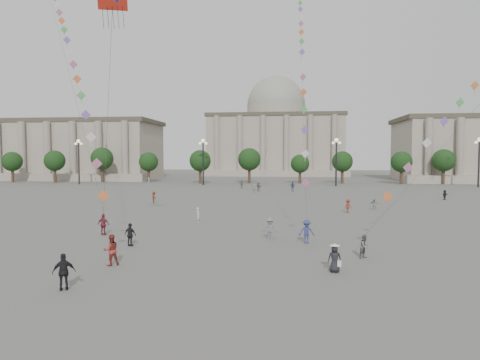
# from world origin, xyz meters

# --- Properties ---
(ground) EXTENTS (360.00, 360.00, 0.00)m
(ground) POSITION_xyz_m (0.00, 0.00, 0.00)
(ground) COLOR #595654
(ground) RESTS_ON ground
(hall_west) EXTENTS (84.00, 26.22, 17.20)m
(hall_west) POSITION_xyz_m (-75.00, 93.89, 8.43)
(hall_west) COLOR #A99D8E
(hall_west) RESTS_ON ground
(hall_central) EXTENTS (48.30, 34.30, 35.50)m
(hall_central) POSITION_xyz_m (0.00, 129.22, 14.23)
(hall_central) COLOR #A99D8E
(hall_central) RESTS_ON ground
(tree_row) EXTENTS (137.12, 5.12, 8.00)m
(tree_row) POSITION_xyz_m (0.00, 78.00, 5.39)
(tree_row) COLOR #36241B
(tree_row) RESTS_ON ground
(lamp_post_far_west) EXTENTS (2.00, 0.90, 10.65)m
(lamp_post_far_west) POSITION_xyz_m (-45.00, 70.00, 7.35)
(lamp_post_far_west) COLOR #262628
(lamp_post_far_west) RESTS_ON ground
(lamp_post_mid_west) EXTENTS (2.00, 0.90, 10.65)m
(lamp_post_mid_west) POSITION_xyz_m (-15.00, 70.00, 7.35)
(lamp_post_mid_west) COLOR #262628
(lamp_post_mid_west) RESTS_ON ground
(lamp_post_mid_east) EXTENTS (2.00, 0.90, 10.65)m
(lamp_post_mid_east) POSITION_xyz_m (15.00, 70.00, 7.35)
(lamp_post_mid_east) COLOR #262628
(lamp_post_mid_east) RESTS_ON ground
(lamp_post_far_east) EXTENTS (2.00, 0.90, 10.65)m
(lamp_post_far_east) POSITION_xyz_m (45.00, 70.00, 7.35)
(lamp_post_far_east) COLOR #262628
(lamp_post_far_east) RESTS_ON ground
(person_crowd_0) EXTENTS (1.14, 0.71, 1.81)m
(person_crowd_0) POSITION_xyz_m (5.24, 54.81, 0.90)
(person_crowd_0) COLOR navy
(person_crowd_0) RESTS_ON ground
(person_crowd_4) EXTENTS (1.31, 1.39, 1.56)m
(person_crowd_4) POSITION_xyz_m (-1.90, 51.68, 0.78)
(person_crowd_4) COLOR silver
(person_crowd_4) RESTS_ON ground
(person_crowd_6) EXTENTS (1.25, 0.81, 1.83)m
(person_crowd_6) POSITION_xyz_m (2.92, 7.30, 0.92)
(person_crowd_6) COLOR slate
(person_crowd_6) RESTS_ON ground
(person_crowd_7) EXTENTS (1.44, 1.08, 1.51)m
(person_crowd_7) POSITION_xyz_m (15.14, 28.12, 0.76)
(person_crowd_7) COLOR #B1B0AC
(person_crowd_7) RESTS_ON ground
(person_crowd_8) EXTENTS (1.18, 1.14, 1.61)m
(person_crowd_8) POSITION_xyz_m (11.45, 24.89, 0.81)
(person_crowd_8) COLOR maroon
(person_crowd_8) RESTS_ON ground
(person_crowd_9) EXTENTS (1.35, 1.28, 1.53)m
(person_crowd_9) POSITION_xyz_m (28.27, 41.70, 0.76)
(person_crowd_9) COLOR black
(person_crowd_9) RESTS_ON ground
(person_crowd_10) EXTENTS (0.59, 0.75, 1.80)m
(person_crowd_10) POSITION_xyz_m (-27.20, 68.00, 0.90)
(person_crowd_10) COLOR #AEADA9
(person_crowd_10) RESTS_ON ground
(person_crowd_12) EXTENTS (1.48, 1.63, 1.81)m
(person_crowd_12) POSITION_xyz_m (-1.18, 54.52, 0.90)
(person_crowd_12) COLOR slate
(person_crowd_12) RESTS_ON ground
(person_crowd_13) EXTENTS (0.53, 0.65, 1.54)m
(person_crowd_13) POSITION_xyz_m (-4.67, 15.57, 0.77)
(person_crowd_13) COLOR silver
(person_crowd_13) RESTS_ON ground
(person_crowd_16) EXTENTS (1.08, 0.59, 1.74)m
(person_crowd_16) POSITION_xyz_m (-5.20, 61.56, 0.87)
(person_crowd_16) COLOR slate
(person_crowd_16) RESTS_ON ground
(person_crowd_17) EXTENTS (0.69, 1.13, 1.71)m
(person_crowd_17) POSITION_xyz_m (-14.60, 32.24, 0.85)
(person_crowd_17) COLOR brown
(person_crowd_17) RESTS_ON ground
(tourist_0) EXTENTS (1.11, 0.57, 1.82)m
(tourist_0) POSITION_xyz_m (-11.25, 7.96, 0.91)
(tourist_0) COLOR maroon
(tourist_0) RESTS_ON ground
(tourist_1) EXTENTS (1.09, 0.72, 1.73)m
(tourist_1) POSITION_xyz_m (-7.35, 3.90, 0.86)
(tourist_1) COLOR black
(tourist_1) RESTS_ON ground
(tourist_4) EXTENTS (1.18, 0.93, 1.87)m
(tourist_4) POSITION_xyz_m (-6.82, -6.59, 0.94)
(tourist_4) COLOR black
(tourist_4) RESTS_ON ground
(kite_flyer_0) EXTENTS (1.18, 1.14, 1.92)m
(kite_flyer_0) POSITION_xyz_m (-6.47, -1.64, 0.96)
(kite_flyer_0) COLOR maroon
(kite_flyer_0) RESTS_ON ground
(kite_flyer_1) EXTENTS (1.27, 0.84, 1.84)m
(kite_flyer_1) POSITION_xyz_m (5.78, 6.34, 0.92)
(kite_flyer_1) COLOR navy
(kite_flyer_1) RESTS_ON ground
(kite_flyer_2) EXTENTS (0.96, 0.94, 1.56)m
(kite_flyer_2) POSITION_xyz_m (9.37, 2.04, 0.78)
(kite_flyer_2) COLOR slate
(kite_flyer_2) RESTS_ON ground
(hat_person) EXTENTS (0.80, 0.60, 1.69)m
(hat_person) POSITION_xyz_m (7.03, -1.70, 0.85)
(hat_person) COLOR black
(hat_person) RESTS_ON ground
(dragon_kite) EXTENTS (2.27, 1.93, 17.45)m
(dragon_kite) POSITION_xyz_m (-9.01, 5.31, 17.52)
(dragon_kite) COLOR #AE1F12
(dragon_kite) RESTS_ON ground
(kite_train_west) EXTENTS (34.94, 49.90, 76.61)m
(kite_train_west) POSITION_xyz_m (-24.77, 24.95, 26.01)
(kite_train_west) COLOR #3F3F3F
(kite_train_west) RESTS_ON ground
(kite_train_mid) EXTENTS (1.19, 57.91, 75.90)m
(kite_train_mid) POSITION_xyz_m (6.01, 37.46, 27.24)
(kite_train_mid) COLOR #3F3F3F
(kite_train_mid) RESTS_ON ground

